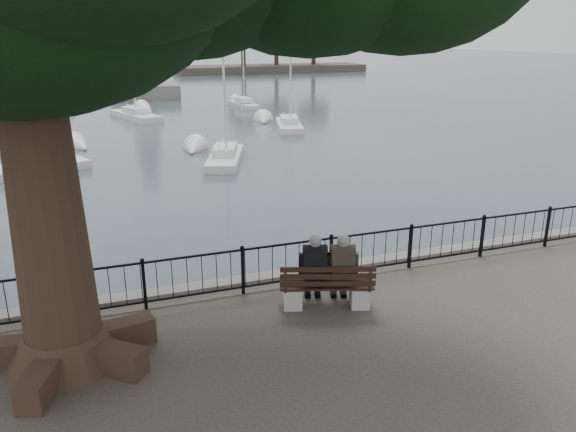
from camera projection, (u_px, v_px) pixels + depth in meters
name	position (u px, v px, depth m)	size (l,w,h in m)	color
harbor	(281.00, 297.00, 12.72)	(260.00, 260.00, 1.20)	#5E5C58
railing	(288.00, 262.00, 11.95)	(22.06, 0.06, 1.00)	black
bench	(326.00, 291.00, 11.12)	(1.93, 1.11, 0.98)	gray
person_left	(314.00, 272.00, 11.10)	(0.61, 0.84, 1.55)	black
person_right	(341.00, 272.00, 11.11)	(0.61, 0.84, 1.55)	black
lion_monument	(142.00, 73.00, 54.71)	(6.26, 6.26, 9.17)	#5E5C58
sailboat_b	(54.00, 155.00, 28.13)	(3.47, 5.61, 12.03)	silver
sailboat_c	(225.00, 156.00, 28.07)	(3.15, 5.46, 9.99)	silver
sailboat_d	(289.00, 124.00, 37.71)	(2.84, 5.55, 10.20)	silver
sailboat_f	(136.00, 114.00, 41.89)	(3.48, 6.18, 12.72)	silver
sailboat_g	(244.00, 103.00, 48.48)	(1.79, 4.81, 9.37)	silver
sailboat_h	(55.00, 106.00, 45.84)	(2.94, 5.81, 14.09)	silver
far_shore	(275.00, 46.00, 88.15)	(30.00, 8.60, 9.18)	#322E29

